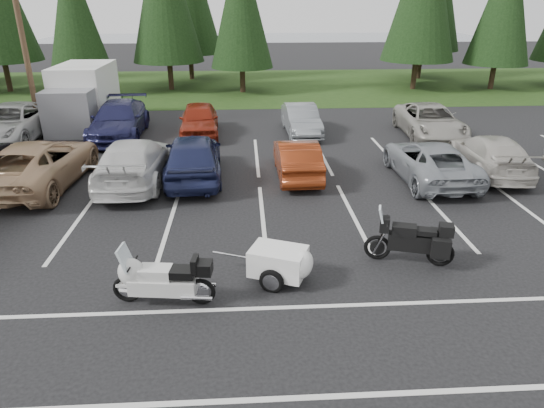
{
  "coord_description": "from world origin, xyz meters",
  "views": [
    {
      "loc": [
        0.0,
        -11.96,
        6.02
      ],
      "look_at": [
        0.69,
        -0.5,
        1.09
      ],
      "focal_mm": 32.0,
      "sensor_mm": 36.0,
      "label": 1
    }
  ],
  "objects_px": {
    "car_far_1": "(119,120)",
    "box_truck": "(80,97)",
    "car_near_6": "(430,161)",
    "adventure_motorcycle": "(410,236)",
    "car_near_2": "(39,163)",
    "utility_pole": "(21,28)",
    "car_near_7": "(490,154)",
    "car_far_0": "(11,123)",
    "cargo_trailer": "(278,265)",
    "car_far_2": "(199,120)",
    "car_near_5": "(297,158)",
    "car_near_4": "(193,156)",
    "car_near_3": "(134,161)",
    "car_far_3": "(301,120)",
    "car_far_4": "(430,121)",
    "touring_motorcycle": "(162,275)"
  },
  "relations": [
    {
      "from": "car_near_4",
      "to": "utility_pole",
      "type": "bearing_deg",
      "value": -45.57
    },
    {
      "from": "car_far_1",
      "to": "box_truck",
      "type": "bearing_deg",
      "value": 135.49
    },
    {
      "from": "car_far_2",
      "to": "adventure_motorcycle",
      "type": "bearing_deg",
      "value": -66.99
    },
    {
      "from": "car_near_7",
      "to": "car_far_0",
      "type": "relative_size",
      "value": 0.84
    },
    {
      "from": "box_truck",
      "to": "car_near_3",
      "type": "height_order",
      "value": "box_truck"
    },
    {
      "from": "car_near_6",
      "to": "car_far_3",
      "type": "xyz_separation_m",
      "value": [
        -3.81,
        6.46,
        -0.0
      ]
    },
    {
      "from": "car_near_6",
      "to": "car_far_2",
      "type": "height_order",
      "value": "car_far_2"
    },
    {
      "from": "box_truck",
      "to": "car_far_0",
      "type": "height_order",
      "value": "box_truck"
    },
    {
      "from": "car_near_2",
      "to": "car_near_4",
      "type": "relative_size",
      "value": 1.17
    },
    {
      "from": "adventure_motorcycle",
      "to": "car_near_3",
      "type": "bearing_deg",
      "value": 157.91
    },
    {
      "from": "car_near_5",
      "to": "car_near_6",
      "type": "relative_size",
      "value": 0.83
    },
    {
      "from": "car_near_3",
      "to": "car_near_4",
      "type": "distance_m",
      "value": 2.02
    },
    {
      "from": "car_far_2",
      "to": "cargo_trailer",
      "type": "relative_size",
      "value": 2.41
    },
    {
      "from": "car_near_7",
      "to": "car_far_3",
      "type": "relative_size",
      "value": 1.16
    },
    {
      "from": "car_near_2",
      "to": "car_far_1",
      "type": "xyz_separation_m",
      "value": [
        1.28,
        6.19,
        0.0
      ]
    },
    {
      "from": "car_near_3",
      "to": "car_near_6",
      "type": "distance_m",
      "value": 10.34
    },
    {
      "from": "car_near_3",
      "to": "touring_motorcycle",
      "type": "bearing_deg",
      "value": 105.61
    },
    {
      "from": "car_near_4",
      "to": "car_near_5",
      "type": "relative_size",
      "value": 1.19
    },
    {
      "from": "car_near_3",
      "to": "car_far_1",
      "type": "height_order",
      "value": "car_far_1"
    },
    {
      "from": "car_near_6",
      "to": "adventure_motorcycle",
      "type": "xyz_separation_m",
      "value": [
        -2.59,
        -5.77,
        0.03
      ]
    },
    {
      "from": "car_far_2",
      "to": "adventure_motorcycle",
      "type": "xyz_separation_m",
      "value": [
        6.0,
        -12.29,
        -0.02
      ]
    },
    {
      "from": "car_near_6",
      "to": "adventure_motorcycle",
      "type": "relative_size",
      "value": 2.08
    },
    {
      "from": "box_truck",
      "to": "car_near_4",
      "type": "xyz_separation_m",
      "value": [
        6.2,
        -7.97,
        -0.62
      ]
    },
    {
      "from": "car_far_3",
      "to": "adventure_motorcycle",
      "type": "bearing_deg",
      "value": -86.86
    },
    {
      "from": "adventure_motorcycle",
      "to": "car_far_1",
      "type": "bearing_deg",
      "value": 144.41
    },
    {
      "from": "car_far_0",
      "to": "car_far_2",
      "type": "height_order",
      "value": "car_far_0"
    },
    {
      "from": "box_truck",
      "to": "car_far_1",
      "type": "height_order",
      "value": "box_truck"
    },
    {
      "from": "car_near_3",
      "to": "car_far_3",
      "type": "distance_m",
      "value": 8.97
    },
    {
      "from": "car_near_3",
      "to": "adventure_motorcycle",
      "type": "distance_m",
      "value": 9.85
    },
    {
      "from": "car_near_2",
      "to": "utility_pole",
      "type": "bearing_deg",
      "value": -65.19
    },
    {
      "from": "car_near_7",
      "to": "utility_pole",
      "type": "bearing_deg",
      "value": -15.88
    },
    {
      "from": "car_far_1",
      "to": "car_far_4",
      "type": "relative_size",
      "value": 1.04
    },
    {
      "from": "utility_pole",
      "to": "car_near_7",
      "type": "bearing_deg",
      "value": -21.33
    },
    {
      "from": "car_near_3",
      "to": "car_near_5",
      "type": "distance_m",
      "value": 5.7
    },
    {
      "from": "car_near_5",
      "to": "box_truck",
      "type": "bearing_deg",
      "value": -39.43
    },
    {
      "from": "car_near_5",
      "to": "adventure_motorcycle",
      "type": "height_order",
      "value": "adventure_motorcycle"
    },
    {
      "from": "car_near_6",
      "to": "car_far_0",
      "type": "distance_m",
      "value": 18.04
    },
    {
      "from": "car_near_5",
      "to": "cargo_trailer",
      "type": "relative_size",
      "value": 2.28
    },
    {
      "from": "utility_pole",
      "to": "adventure_motorcycle",
      "type": "distance_m",
      "value": 20.01
    },
    {
      "from": "car_near_4",
      "to": "car_near_7",
      "type": "bearing_deg",
      "value": 176.99
    },
    {
      "from": "car_near_7",
      "to": "adventure_motorcycle",
      "type": "relative_size",
      "value": 2.03
    },
    {
      "from": "car_near_3",
      "to": "car_near_4",
      "type": "relative_size",
      "value": 1.09
    },
    {
      "from": "car_near_2",
      "to": "car_far_3",
      "type": "xyz_separation_m",
      "value": [
        9.72,
        6.23,
        -0.11
      ]
    },
    {
      "from": "car_far_0",
      "to": "cargo_trailer",
      "type": "xyz_separation_m",
      "value": [
        11.15,
        -12.53,
        -0.38
      ]
    },
    {
      "from": "utility_pole",
      "to": "touring_motorcycle",
      "type": "height_order",
      "value": "utility_pole"
    },
    {
      "from": "adventure_motorcycle",
      "to": "cargo_trailer",
      "type": "bearing_deg",
      "value": -153.04
    },
    {
      "from": "car_near_3",
      "to": "car_far_1",
      "type": "distance_m",
      "value": 6.41
    },
    {
      "from": "car_near_5",
      "to": "car_far_0",
      "type": "bearing_deg",
      "value": -24.91
    },
    {
      "from": "cargo_trailer",
      "to": "utility_pole",
      "type": "bearing_deg",
      "value": 148.8
    },
    {
      "from": "car_near_2",
      "to": "car_far_2",
      "type": "bearing_deg",
      "value": -124.36
    }
  ]
}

